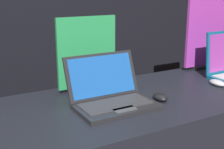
{
  "coord_description": "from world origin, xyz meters",
  "views": [
    {
      "loc": [
        -0.72,
        -0.91,
        1.56
      ],
      "look_at": [
        0.0,
        0.36,
        1.15
      ],
      "focal_mm": 50.0,
      "sensor_mm": 36.0,
      "label": 1
    }
  ],
  "objects_px": {
    "mouse_back": "(217,83)",
    "promo_stand_middle": "(87,56)",
    "promo_stand_back": "(206,32)",
    "laptop_middle": "(111,94)",
    "mouse_middle": "(160,97)"
  },
  "relations": [
    {
      "from": "promo_stand_back",
      "to": "laptop_middle",
      "type": "bearing_deg",
      "value": -161.75
    },
    {
      "from": "promo_stand_middle",
      "to": "laptop_middle",
      "type": "bearing_deg",
      "value": -90.0
    },
    {
      "from": "promo_stand_back",
      "to": "mouse_middle",
      "type": "bearing_deg",
      "value": -150.77
    },
    {
      "from": "promo_stand_middle",
      "to": "promo_stand_back",
      "type": "xyz_separation_m",
      "value": [
        0.92,
        0.03,
        0.06
      ]
    },
    {
      "from": "mouse_back",
      "to": "promo_stand_middle",
      "type": "bearing_deg",
      "value": 156.19
    },
    {
      "from": "promo_stand_middle",
      "to": "promo_stand_back",
      "type": "height_order",
      "value": "promo_stand_back"
    },
    {
      "from": "laptop_middle",
      "to": "promo_stand_back",
      "type": "distance_m",
      "value": 0.99
    },
    {
      "from": "laptop_middle",
      "to": "mouse_back",
      "type": "bearing_deg",
      "value": -3.04
    },
    {
      "from": "promo_stand_back",
      "to": "mouse_back",
      "type": "bearing_deg",
      "value": -123.24
    },
    {
      "from": "mouse_middle",
      "to": "promo_stand_middle",
      "type": "xyz_separation_m",
      "value": [
        -0.25,
        0.34,
        0.18
      ]
    },
    {
      "from": "laptop_middle",
      "to": "mouse_middle",
      "type": "bearing_deg",
      "value": -16.36
    },
    {
      "from": "promo_stand_middle",
      "to": "promo_stand_back",
      "type": "distance_m",
      "value": 0.93
    },
    {
      "from": "laptop_middle",
      "to": "promo_stand_back",
      "type": "bearing_deg",
      "value": 18.25
    },
    {
      "from": "mouse_back",
      "to": "promo_stand_back",
      "type": "bearing_deg",
      "value": 56.76
    },
    {
      "from": "promo_stand_middle",
      "to": "promo_stand_back",
      "type": "bearing_deg",
      "value": 2.04
    }
  ]
}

